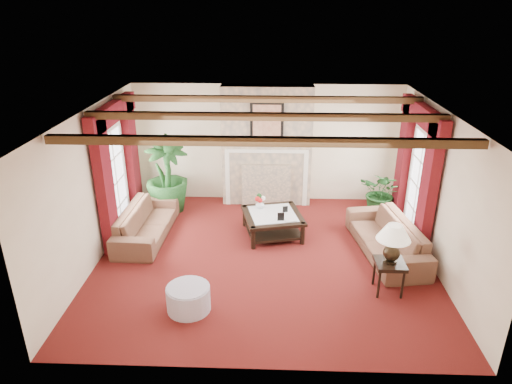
{
  "coord_description": "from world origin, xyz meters",
  "views": [
    {
      "loc": [
        0.13,
        -7.26,
        4.38
      ],
      "look_at": [
        -0.16,
        0.4,
        1.14
      ],
      "focal_mm": 32.0,
      "sensor_mm": 36.0,
      "label": 1
    }
  ],
  "objects_px": {
    "sofa_left": "(146,218)",
    "coffee_table": "(273,224)",
    "potted_palm": "(168,190)",
    "side_table": "(388,277)",
    "ottoman": "(189,298)",
    "sofa_right": "(387,232)"
  },
  "relations": [
    {
      "from": "sofa_left",
      "to": "potted_palm",
      "type": "distance_m",
      "value": 1.27
    },
    {
      "from": "sofa_right",
      "to": "side_table",
      "type": "bearing_deg",
      "value": -20.01
    },
    {
      "from": "sofa_left",
      "to": "ottoman",
      "type": "bearing_deg",
      "value": -149.65
    },
    {
      "from": "coffee_table",
      "to": "side_table",
      "type": "xyz_separation_m",
      "value": [
        1.87,
        -1.87,
        0.05
      ]
    },
    {
      "from": "potted_palm",
      "to": "sofa_left",
      "type": "bearing_deg",
      "value": -97.69
    },
    {
      "from": "potted_palm",
      "to": "coffee_table",
      "type": "xyz_separation_m",
      "value": [
        2.34,
        -1.09,
        -0.24
      ]
    },
    {
      "from": "sofa_left",
      "to": "ottoman",
      "type": "height_order",
      "value": "sofa_left"
    },
    {
      "from": "potted_palm",
      "to": "coffee_table",
      "type": "relative_size",
      "value": 1.71
    },
    {
      "from": "sofa_right",
      "to": "ottoman",
      "type": "distance_m",
      "value": 3.85
    },
    {
      "from": "sofa_left",
      "to": "coffee_table",
      "type": "distance_m",
      "value": 2.52
    },
    {
      "from": "side_table",
      "to": "ottoman",
      "type": "height_order",
      "value": "side_table"
    },
    {
      "from": "sofa_left",
      "to": "coffee_table",
      "type": "relative_size",
      "value": 1.9
    },
    {
      "from": "coffee_table",
      "to": "ottoman",
      "type": "relative_size",
      "value": 1.66
    },
    {
      "from": "sofa_right",
      "to": "coffee_table",
      "type": "xyz_separation_m",
      "value": [
        -2.11,
        0.64,
        -0.21
      ]
    },
    {
      "from": "potted_palm",
      "to": "coffee_table",
      "type": "bearing_deg",
      "value": -25.0
    },
    {
      "from": "sofa_left",
      "to": "side_table",
      "type": "distance_m",
      "value": 4.7
    },
    {
      "from": "sofa_left",
      "to": "side_table",
      "type": "bearing_deg",
      "value": -109.27
    },
    {
      "from": "sofa_right",
      "to": "ottoman",
      "type": "relative_size",
      "value": 3.44
    },
    {
      "from": "sofa_right",
      "to": "coffee_table",
      "type": "bearing_deg",
      "value": -115.67
    },
    {
      "from": "potted_palm",
      "to": "ottoman",
      "type": "xyz_separation_m",
      "value": [
        1.07,
        -3.55,
        -0.28
      ]
    },
    {
      "from": "ottoman",
      "to": "coffee_table",
      "type": "bearing_deg",
      "value": 62.79
    },
    {
      "from": "coffee_table",
      "to": "side_table",
      "type": "bearing_deg",
      "value": -57.96
    }
  ]
}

